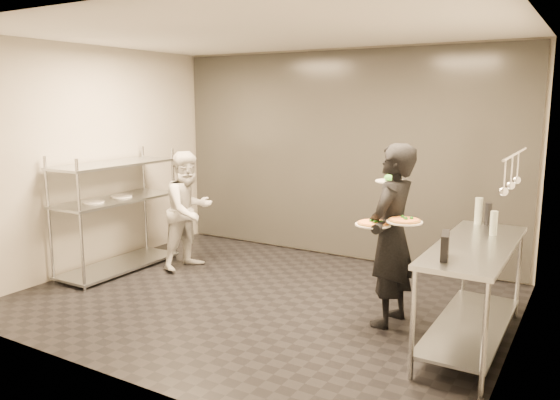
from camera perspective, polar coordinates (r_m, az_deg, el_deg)
The scene contains 13 objects.
room_shell at distance 6.67m, azimuth 3.38°, elevation 4.13°, with size 5.00×4.00×2.80m.
pass_rack at distance 7.14m, azimuth -16.76°, elevation -1.01°, with size 0.60×1.60×1.50m.
prep_counter at distance 5.02m, azimuth 19.56°, elevation -7.57°, with size 0.60×1.80×0.92m.
utensil_rail at distance 4.79m, azimuth 23.12°, elevation 2.65°, with size 0.07×1.20×0.31m.
waiter at distance 5.24m, azimuth 11.55°, elevation -3.67°, with size 0.63×0.42×1.74m, color black.
chef at distance 7.01m, azimuth -9.51°, elevation -1.07°, with size 0.73×0.57×1.50m, color silver.
pizza_plate_near at distance 5.04m, azimuth 9.69°, elevation -2.45°, with size 0.33×0.33×0.05m.
pizza_plate_far at distance 4.98m, azimuth 12.87°, elevation -2.13°, with size 0.32×0.32×0.05m.
salad_plate at distance 5.43m, azimuth 11.56°, elevation 2.12°, with size 0.31×0.31×0.07m.
pos_monitor at distance 4.40m, azimuth 16.86°, elevation -4.57°, with size 0.06×0.28×0.20m, color black.
bottle_green at distance 5.71m, azimuth 20.04°, elevation -1.07°, with size 0.07×0.07×0.26m, color gray.
bottle_clear at distance 5.29m, azimuth 21.43°, elevation -2.26°, with size 0.07×0.07×0.22m, color gray.
bottle_dark at distance 5.70m, azimuth 20.92°, elevation -1.38°, with size 0.06×0.06×0.22m, color black.
Camera 1 is at (3.04, -4.72, 2.11)m, focal length 35.00 mm.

